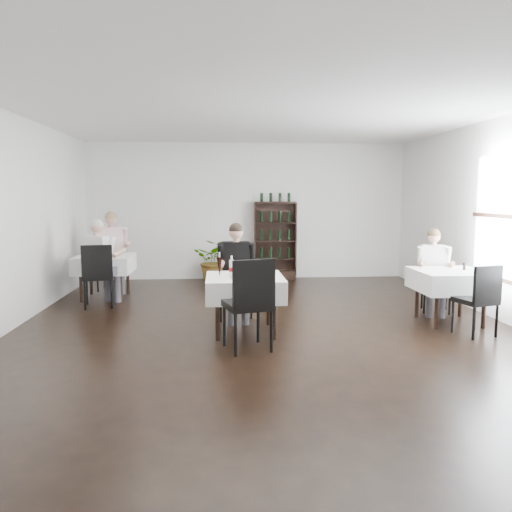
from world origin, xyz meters
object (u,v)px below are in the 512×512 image
(wine_shelf, at_px, (275,241))
(main_table, at_px, (245,287))
(potted_tree, at_px, (214,260))
(diner_main, at_px, (237,264))

(wine_shelf, relative_size, main_table, 1.70)
(potted_tree, xyz_separation_m, diner_main, (0.35, -3.52, 0.38))
(main_table, relative_size, potted_tree, 1.13)
(diner_main, bearing_deg, wine_shelf, 74.84)
(potted_tree, distance_m, diner_main, 3.55)
(wine_shelf, height_order, diner_main, wine_shelf)
(main_table, height_order, diner_main, diner_main)
(diner_main, bearing_deg, potted_tree, 95.76)
(wine_shelf, relative_size, potted_tree, 1.92)
(main_table, bearing_deg, potted_tree, 95.96)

